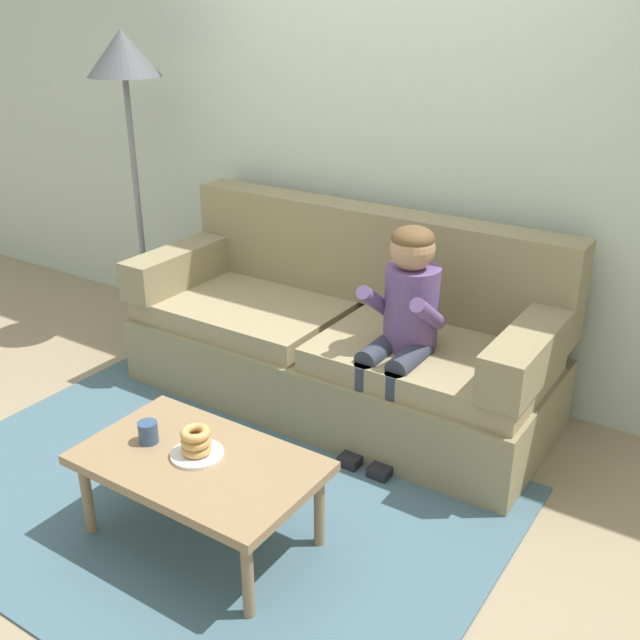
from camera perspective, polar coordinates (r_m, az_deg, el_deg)
ground at (r=3.59m, az=-6.45°, el=-11.35°), size 10.00×10.00×0.00m
wall_back at (r=4.16m, az=5.33°, el=14.55°), size 8.00×0.10×2.80m
area_rug at (r=3.44m, az=-9.16°, el=-13.20°), size 2.59×1.83×0.01m
couch at (r=3.99m, az=1.74°, el=-1.52°), size 2.28×0.90×1.01m
coffee_table at (r=3.01m, az=-9.27°, el=-11.13°), size 0.95×0.58×0.39m
person_child at (r=3.48m, az=6.42°, el=0.13°), size 0.34×0.58×1.10m
plate at (r=3.00m, az=-9.43°, el=-10.12°), size 0.21×0.21×0.01m
donut at (r=2.99m, az=-9.46°, el=-9.72°), size 0.17×0.17×0.04m
donut_second at (r=2.97m, az=-9.51°, el=-9.14°), size 0.14×0.14×0.04m
donut_third at (r=2.95m, az=-9.55°, el=-8.55°), size 0.13×0.13×0.04m
mug at (r=3.10m, az=-13.07°, el=-8.39°), size 0.08×0.08×0.09m
toy_controller at (r=3.79m, az=-11.38°, el=-9.20°), size 0.23×0.09×0.05m
floor_lamp at (r=4.64m, az=-14.75°, el=17.69°), size 0.43×0.43×1.88m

